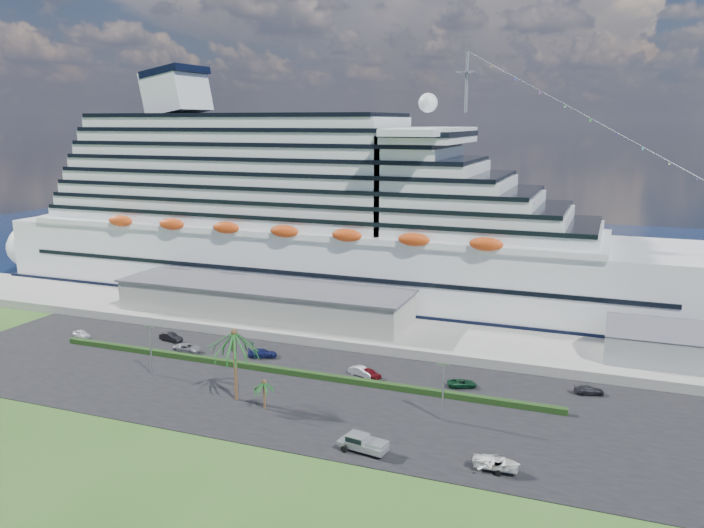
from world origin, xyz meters
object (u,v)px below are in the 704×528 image
at_px(pickup_truck, 362,443).
at_px(boat_trailer, 496,462).
at_px(cruise_ship, 325,226).
at_px(parked_car_3, 262,353).

xyz_separation_m(pickup_truck, boat_trailer, (16.31, 1.00, 0.02)).
bearing_deg(boat_trailer, pickup_truck, -176.48).
relative_size(cruise_ship, pickup_truck, 29.86).
height_order(cruise_ship, pickup_truck, cruise_ship).
height_order(cruise_ship, parked_car_3, cruise_ship).
bearing_deg(cruise_ship, parked_car_3, -81.59).
xyz_separation_m(cruise_ship, pickup_truck, (34.50, -68.54, -15.39)).
distance_m(cruise_ship, pickup_truck, 78.26).
xyz_separation_m(parked_car_3, boat_trailer, (44.56, -25.27, 0.48)).
distance_m(cruise_ship, boat_trailer, 85.90).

